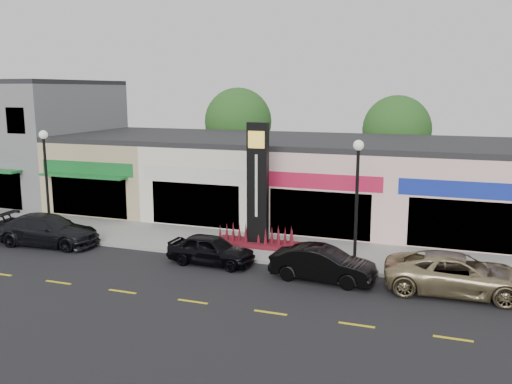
{
  "coord_description": "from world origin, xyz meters",
  "views": [
    {
      "loc": [
        11.47,
        -19.9,
        7.65
      ],
      "look_at": [
        2.98,
        4.0,
        2.85
      ],
      "focal_mm": 38.0,
      "sensor_mm": 36.0,
      "label": 1
    }
  ],
  "objects_px": {
    "lamp_west_near": "(46,172)",
    "car_dark_sedan": "(48,230)",
    "car_black_sedan": "(211,250)",
    "car_black_conv": "(323,264)",
    "pylon_sign": "(258,203)",
    "car_gold_suv": "(458,274)",
    "lamp_east_near": "(357,191)"
  },
  "relations": [
    {
      "from": "lamp_west_near",
      "to": "car_dark_sedan",
      "type": "bearing_deg",
      "value": -53.25
    },
    {
      "from": "car_black_sedan",
      "to": "car_black_conv",
      "type": "height_order",
      "value": "car_black_conv"
    },
    {
      "from": "pylon_sign",
      "to": "car_gold_suv",
      "type": "xyz_separation_m",
      "value": [
        9.13,
        -3.03,
        -1.52
      ]
    },
    {
      "from": "car_black_conv",
      "to": "car_gold_suv",
      "type": "relative_size",
      "value": 0.78
    },
    {
      "from": "lamp_west_near",
      "to": "car_dark_sedan",
      "type": "xyz_separation_m",
      "value": [
        0.9,
        -1.21,
        -2.71
      ]
    },
    {
      "from": "lamp_west_near",
      "to": "lamp_east_near",
      "type": "relative_size",
      "value": 1.0
    },
    {
      "from": "car_dark_sedan",
      "to": "pylon_sign",
      "type": "bearing_deg",
      "value": -78.37
    },
    {
      "from": "lamp_east_near",
      "to": "car_gold_suv",
      "type": "height_order",
      "value": "lamp_east_near"
    },
    {
      "from": "car_black_conv",
      "to": "pylon_sign",
      "type": "bearing_deg",
      "value": 54.14
    },
    {
      "from": "lamp_west_near",
      "to": "car_black_conv",
      "type": "xyz_separation_m",
      "value": [
        14.99,
        -1.7,
        -2.78
      ]
    },
    {
      "from": "car_dark_sedan",
      "to": "car_gold_suv",
      "type": "xyz_separation_m",
      "value": [
        19.23,
        -0.12,
        -0.01
      ]
    },
    {
      "from": "lamp_west_near",
      "to": "car_gold_suv",
      "type": "distance_m",
      "value": 20.36
    },
    {
      "from": "lamp_east_near",
      "to": "car_black_conv",
      "type": "xyz_separation_m",
      "value": [
        -1.01,
        -1.7,
        -2.78
      ]
    },
    {
      "from": "lamp_west_near",
      "to": "lamp_east_near",
      "type": "bearing_deg",
      "value": 0.0
    },
    {
      "from": "lamp_west_near",
      "to": "pylon_sign",
      "type": "xyz_separation_m",
      "value": [
        11.0,
        1.7,
        -1.2
      ]
    },
    {
      "from": "lamp_east_near",
      "to": "pylon_sign",
      "type": "relative_size",
      "value": 0.91
    },
    {
      "from": "lamp_west_near",
      "to": "car_black_conv",
      "type": "bearing_deg",
      "value": -6.46
    },
    {
      "from": "lamp_east_near",
      "to": "car_dark_sedan",
      "type": "height_order",
      "value": "lamp_east_near"
    },
    {
      "from": "car_dark_sedan",
      "to": "car_black_sedan",
      "type": "distance_m",
      "value": 8.94
    },
    {
      "from": "lamp_west_near",
      "to": "car_black_sedan",
      "type": "xyz_separation_m",
      "value": [
        9.84,
        -1.27,
        -2.81
      ]
    },
    {
      "from": "lamp_west_near",
      "to": "car_black_conv",
      "type": "relative_size",
      "value": 1.29
    },
    {
      "from": "lamp_west_near",
      "to": "car_black_sedan",
      "type": "bearing_deg",
      "value": -7.38
    },
    {
      "from": "lamp_east_near",
      "to": "pylon_sign",
      "type": "height_order",
      "value": "pylon_sign"
    },
    {
      "from": "lamp_east_near",
      "to": "pylon_sign",
      "type": "bearing_deg",
      "value": 161.25
    },
    {
      "from": "car_black_sedan",
      "to": "car_black_conv",
      "type": "xyz_separation_m",
      "value": [
        5.15,
        -0.42,
        0.03
      ]
    },
    {
      "from": "pylon_sign",
      "to": "car_gold_suv",
      "type": "distance_m",
      "value": 9.74
    },
    {
      "from": "lamp_east_near",
      "to": "car_dark_sedan",
      "type": "relative_size",
      "value": 1.04
    },
    {
      "from": "car_dark_sedan",
      "to": "car_black_sedan",
      "type": "height_order",
      "value": "car_dark_sedan"
    },
    {
      "from": "lamp_east_near",
      "to": "car_gold_suv",
      "type": "xyz_separation_m",
      "value": [
        4.13,
        -1.33,
        -2.72
      ]
    },
    {
      "from": "car_black_sedan",
      "to": "car_gold_suv",
      "type": "height_order",
      "value": "car_gold_suv"
    },
    {
      "from": "car_dark_sedan",
      "to": "car_gold_suv",
      "type": "distance_m",
      "value": 19.23
    },
    {
      "from": "lamp_west_near",
      "to": "lamp_east_near",
      "type": "height_order",
      "value": "same"
    }
  ]
}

